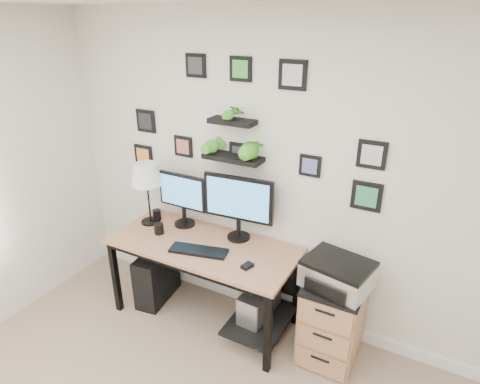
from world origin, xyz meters
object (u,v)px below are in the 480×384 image
Objects in this scene: desk at (209,256)px; pc_tower_grey at (259,310)px; monitor_left at (183,196)px; table_lamp at (146,176)px; monitor_right at (238,203)px; mug at (159,229)px; pc_tower_black at (157,276)px; printer at (337,274)px; file_cabinet at (332,320)px.

desk is 0.63m from pc_tower_grey.
monitor_left reaches higher than desk.
monitor_left is 1.09× the size of pc_tower_grey.
desk reaches higher than pc_tower_grey.
table_lamp is at bearing 177.21° from pc_tower_grey.
monitor_right is (0.55, 0.02, 0.05)m from monitor_left.
monitor_left is 5.22× the size of mug.
desk is 2.77× the size of table_lamp.
monitor_right is 1.35× the size of pc_tower_grey.
monitor_left is 1.01× the size of pc_tower_black.
printer is (1.46, -0.14, -0.26)m from monitor_left.
desk reaches higher than pc_tower_black.
pc_tower_black is 1.67m from file_cabinet.
monitor_left is 0.81× the size of monitor_right.
file_cabinet is 1.27× the size of printer.
table_lamp is 6.11× the size of mug.
table_lamp is 1.96m from file_cabinet.
pc_tower_black is at bearing -136.55° from monitor_left.
table_lamp is (-0.86, -0.12, 0.13)m from monitor_right.
pc_tower_black is 1.06m from pc_tower_grey.
table_lamp is 1.52m from pc_tower_grey.
pc_tower_grey is 0.86× the size of printer.
mug is 0.21× the size of pc_tower_grey.
table_lamp is 1.18× the size of pc_tower_black.
pc_tower_black is (-0.58, -0.03, -0.38)m from desk.
pc_tower_grey is at bearing -5.23° from pc_tower_black.
pc_tower_black is at bearing -177.91° from printer.
pc_tower_black is 0.93× the size of printer.
table_lamp is (-0.31, -0.10, 0.17)m from monitor_left.
monitor_left is (-0.37, 0.17, 0.41)m from desk.
monitor_left reaches higher than mug.
desk is 3.04× the size of printer.
mug is at bearing -158.99° from monitor_right.
monitor_left is at bearing 36.04° from pc_tower_black.
file_cabinet is at bearing 3.07° from desk.
printer reaches higher than desk.
monitor_right reaches higher than mug.
table_lamp reaches higher than mug.
printer is at bearing -5.31° from pc_tower_black.
printer reaches higher than mug.
mug is (-0.10, -0.24, -0.24)m from monitor_left.
table_lamp is (-0.67, 0.07, 0.59)m from desk.
file_cabinet is (0.90, -0.13, -0.75)m from monitor_right.
monitor_right is at bearing 8.31° from pc_tower_black.
table_lamp is 1.10× the size of printer.
monitor_right is at bearing 21.01° from mug.
monitor_right is at bearing 7.85° from table_lamp.
desk is 1.12m from file_cabinet.
pc_tower_black is at bearing 161.25° from mug.
desk is 2.39× the size of file_cabinet.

